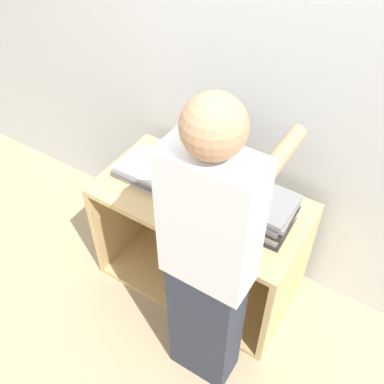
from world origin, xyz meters
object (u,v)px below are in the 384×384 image
Objects in this scene: laptop_stack_left at (149,170)px; laptop_stack_right at (260,211)px; person at (209,266)px; laptop_open at (206,185)px.

laptop_stack_right is (0.71, -0.00, 0.05)m from laptop_stack_left.
laptop_stack_right is 0.47m from person.
laptop_open reaches higher than laptop_stack_right.
laptop_stack_left is 0.98× the size of laptop_stack_right.
laptop_stack_right is at bearing -0.02° from laptop_stack_left.
laptop_open is at bearing 122.03° from person.
laptop_open is 0.62m from person.
person is at bearing -34.43° from laptop_stack_left.
laptop_stack_left is (-0.36, -0.05, -0.02)m from laptop_open.
laptop_stack_left is 0.72m from laptop_stack_right.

